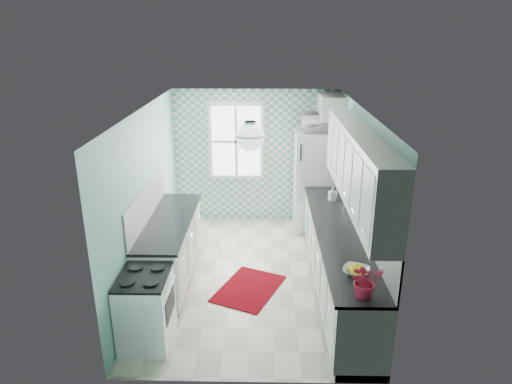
{
  "coord_description": "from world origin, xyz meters",
  "views": [
    {
      "loc": [
        0.17,
        -6.04,
        3.52
      ],
      "look_at": [
        0.05,
        0.25,
        1.25
      ],
      "focal_mm": 32.0,
      "sensor_mm": 36.0,
      "label": 1
    }
  ],
  "objects_px": {
    "fruit_bowl": "(356,271)",
    "potted_plant": "(366,281)",
    "sink": "(332,209)",
    "microwave": "(319,122)",
    "fridge": "(316,181)",
    "ceiling_light": "(250,136)",
    "stove": "(146,308)"
  },
  "relations": [
    {
      "from": "potted_plant",
      "to": "microwave",
      "type": "xyz_separation_m",
      "value": [
        -0.09,
        3.84,
        0.85
      ]
    },
    {
      "from": "sink",
      "to": "fruit_bowl",
      "type": "distance_m",
      "value": 1.96
    },
    {
      "from": "sink",
      "to": "fridge",
      "type": "bearing_deg",
      "value": 92.07
    },
    {
      "from": "microwave",
      "to": "stove",
      "type": "bearing_deg",
      "value": 53.6
    },
    {
      "from": "sink",
      "to": "potted_plant",
      "type": "distance_m",
      "value": 2.42
    },
    {
      "from": "stove",
      "to": "fruit_bowl",
      "type": "xyz_separation_m",
      "value": [
        2.4,
        -0.03,
        0.53
      ]
    },
    {
      "from": "fridge",
      "to": "fruit_bowl",
      "type": "height_order",
      "value": "fridge"
    },
    {
      "from": "fridge",
      "to": "fruit_bowl",
      "type": "distance_m",
      "value": 3.38
    },
    {
      "from": "potted_plant",
      "to": "microwave",
      "type": "height_order",
      "value": "microwave"
    },
    {
      "from": "ceiling_light",
      "to": "fruit_bowl",
      "type": "distance_m",
      "value": 1.96
    },
    {
      "from": "fridge",
      "to": "stove",
      "type": "height_order",
      "value": "fridge"
    },
    {
      "from": "microwave",
      "to": "sink",
      "type": "bearing_deg",
      "value": 91.93
    },
    {
      "from": "fridge",
      "to": "microwave",
      "type": "relative_size",
      "value": 3.12
    },
    {
      "from": "potted_plant",
      "to": "microwave",
      "type": "distance_m",
      "value": 3.93
    },
    {
      "from": "sink",
      "to": "potted_plant",
      "type": "bearing_deg",
      "value": -91.79
    },
    {
      "from": "ceiling_light",
      "to": "fruit_bowl",
      "type": "bearing_deg",
      "value": -32.25
    },
    {
      "from": "ceiling_light",
      "to": "microwave",
      "type": "height_order",
      "value": "ceiling_light"
    },
    {
      "from": "potted_plant",
      "to": "microwave",
      "type": "bearing_deg",
      "value": 91.34
    },
    {
      "from": "sink",
      "to": "potted_plant",
      "type": "relative_size",
      "value": 1.48
    },
    {
      "from": "sink",
      "to": "microwave",
      "type": "bearing_deg",
      "value": 92.06
    },
    {
      "from": "ceiling_light",
      "to": "potted_plant",
      "type": "xyz_separation_m",
      "value": [
        1.2,
        -1.21,
        -1.2
      ]
    },
    {
      "from": "stove",
      "to": "sink",
      "type": "relative_size",
      "value": 1.57
    },
    {
      "from": "sink",
      "to": "potted_plant",
      "type": "xyz_separation_m",
      "value": [
        -0.0,
        -2.41,
        0.2
      ]
    },
    {
      "from": "fruit_bowl",
      "to": "stove",
      "type": "bearing_deg",
      "value": 179.31
    },
    {
      "from": "fruit_bowl",
      "to": "potted_plant",
      "type": "bearing_deg",
      "value": -90.0
    },
    {
      "from": "fruit_bowl",
      "to": "potted_plant",
      "type": "height_order",
      "value": "potted_plant"
    },
    {
      "from": "fruit_bowl",
      "to": "potted_plant",
      "type": "distance_m",
      "value": 0.48
    },
    {
      "from": "fridge",
      "to": "microwave",
      "type": "distance_m",
      "value": 1.07
    },
    {
      "from": "ceiling_light",
      "to": "potted_plant",
      "type": "relative_size",
      "value": 0.95
    },
    {
      "from": "stove",
      "to": "ceiling_light",
      "type": "bearing_deg",
      "value": 28.22
    },
    {
      "from": "ceiling_light",
      "to": "sink",
      "type": "relative_size",
      "value": 0.64
    },
    {
      "from": "potted_plant",
      "to": "fridge",
      "type": "bearing_deg",
      "value": 91.35
    }
  ]
}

